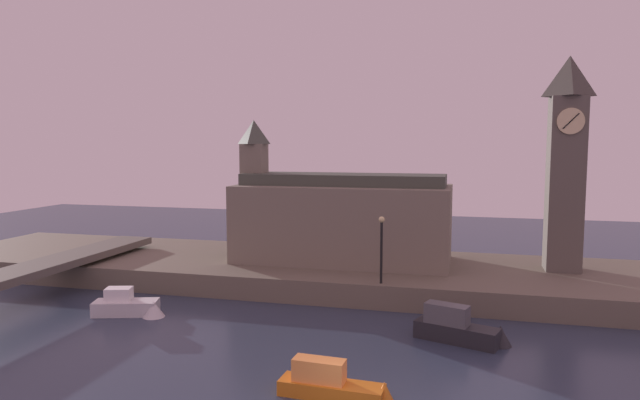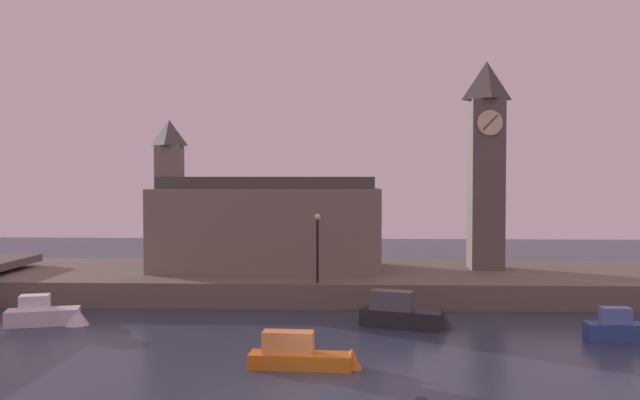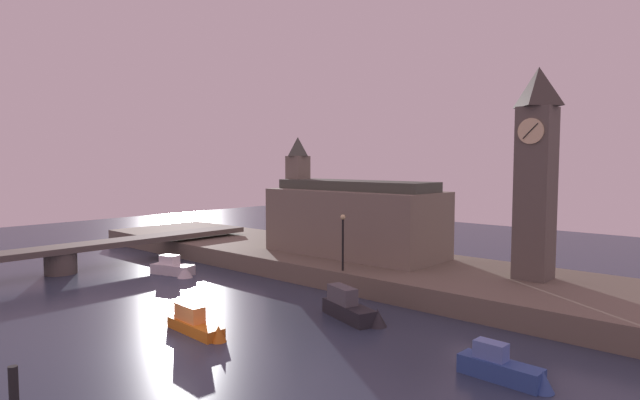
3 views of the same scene
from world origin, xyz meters
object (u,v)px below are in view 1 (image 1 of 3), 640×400
object	(u,v)px
clock_tower	(566,161)
boat_barge_dark	(462,329)
streetlamp	(381,242)
parliament_hall	(339,218)
boat_patrol_orange	(339,385)
boat_ferry_white	(131,306)

from	to	relation	value
clock_tower	boat_barge_dark	world-z (taller)	clock_tower
clock_tower	streetlamp	world-z (taller)	clock_tower
parliament_hall	boat_patrol_orange	xyz separation A→B (m)	(4.12, -18.47, -4.05)
streetlamp	boat_patrol_orange	world-z (taller)	streetlamp
boat_ferry_white	clock_tower	bearing A→B (deg)	24.99
boat_ferry_white	parliament_hall	bearing A→B (deg)	48.29
clock_tower	boat_ferry_white	world-z (taller)	clock_tower
clock_tower	parliament_hall	bearing A→B (deg)	-177.84
boat_patrol_orange	parliament_hall	bearing A→B (deg)	102.57
boat_barge_dark	parliament_hall	bearing A→B (deg)	128.62
parliament_hall	streetlamp	xyz separation A→B (m)	(3.96, -5.99, -0.54)
boat_barge_dark	boat_ferry_white	bearing A→B (deg)	-179.62
boat_barge_dark	boat_ferry_white	world-z (taller)	boat_barge_dark
clock_tower	boat_barge_dark	size ratio (longest dim) A/B	2.82
streetlamp	boat_ferry_white	size ratio (longest dim) A/B	0.90
clock_tower	boat_ferry_white	distance (m)	28.66
streetlamp	clock_tower	bearing A→B (deg)	30.56
streetlamp	boat_barge_dark	size ratio (longest dim) A/B	0.82
parliament_hall	boat_ferry_white	distance (m)	15.32
clock_tower	boat_barge_dark	bearing A→B (deg)	-118.92
streetlamp	boat_patrol_orange	distance (m)	12.97
streetlamp	boat_patrol_orange	xyz separation A→B (m)	(0.16, -12.49, -3.51)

